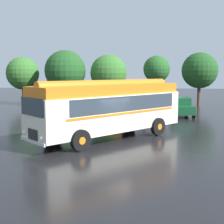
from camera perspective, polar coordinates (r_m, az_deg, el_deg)
name	(u,v)px	position (r m, az deg, el deg)	size (l,w,h in m)	color
ground_plane	(109,142)	(17.73, -0.58, -5.51)	(120.00, 120.00, 0.00)	black
vintage_bus	(110,107)	(18.39, -0.45, 0.94)	(8.64, 9.06, 3.49)	silver
car_near_left	(93,105)	(29.21, -3.53, 1.21)	(2.13, 4.28, 1.66)	black
car_mid_left	(119,105)	(29.08, 1.27, 1.20)	(2.37, 4.39, 1.66)	maroon
car_mid_right	(153,107)	(28.41, 7.58, 0.99)	(1.97, 4.20, 1.66)	#B7BABF
car_far_right	(180,107)	(28.83, 12.42, 0.98)	(2.21, 4.32, 1.66)	#144C28
box_van	(61,99)	(30.76, -9.40, 2.40)	(2.57, 5.86, 2.50)	#B2B7BC
tree_far_left	(22,74)	(39.48, -16.15, 6.71)	(3.94, 3.94, 5.77)	#4C3823
tree_left_of_centre	(65,71)	(36.73, -8.58, 7.43)	(4.75, 4.75, 6.47)	#4C3823
tree_centre	(109,73)	(36.64, -0.53, 7.18)	(4.26, 4.26, 5.98)	#4C3823
tree_right_of_centre	(156,69)	(37.01, 7.98, 7.76)	(3.11, 3.11, 5.85)	#4C3823
tree_far_right	(199,70)	(37.83, 15.61, 7.33)	(4.17, 4.17, 6.22)	#4C3823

